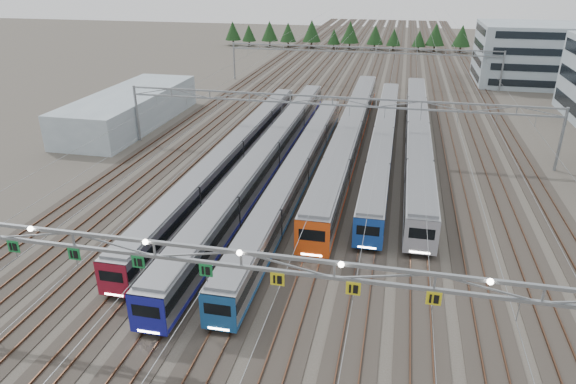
% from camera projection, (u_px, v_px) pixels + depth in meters
% --- Properties ---
extents(ground, '(400.00, 400.00, 0.00)m').
position_uv_depth(ground, '(245.00, 355.00, 33.53)').
color(ground, '#47423A').
rests_on(ground, ground).
extents(track_bed, '(54.00, 260.00, 5.42)m').
position_uv_depth(track_bed, '(366.00, 65.00, 122.23)').
color(track_bed, '#2D2823').
rests_on(track_bed, ground).
extents(train_a, '(2.61, 58.63, 3.39)m').
position_uv_depth(train_a, '(234.00, 152.00, 64.08)').
color(train_a, black).
rests_on(train_a, ground).
extents(train_b, '(2.73, 65.54, 3.55)m').
position_uv_depth(train_b, '(269.00, 154.00, 63.21)').
color(train_b, black).
rests_on(train_b, ground).
extents(train_c, '(2.60, 54.24, 3.38)m').
position_uv_depth(train_c, '(297.00, 170.00, 58.51)').
color(train_c, black).
rests_on(train_c, ground).
extents(train_d, '(3.07, 61.65, 4.00)m').
position_uv_depth(train_d, '(350.00, 133.00, 70.46)').
color(train_d, black).
rests_on(train_d, ground).
extents(train_e, '(2.70, 55.76, 3.51)m').
position_uv_depth(train_e, '(383.00, 138.00, 69.19)').
color(train_e, black).
rests_on(train_e, ground).
extents(train_f, '(2.95, 59.96, 3.85)m').
position_uv_depth(train_f, '(417.00, 134.00, 70.15)').
color(train_f, black).
rests_on(train_f, ground).
extents(gantry_near, '(56.36, 0.61, 8.08)m').
position_uv_depth(gantry_near, '(240.00, 263.00, 30.56)').
color(gantry_near, gray).
rests_on(gantry_near, ground).
extents(gantry_mid, '(56.36, 0.36, 8.00)m').
position_uv_depth(gantry_mid, '(332.00, 108.00, 66.67)').
color(gantry_mid, gray).
rests_on(gantry_mid, ground).
extents(gantry_far, '(56.36, 0.36, 8.00)m').
position_uv_depth(gantry_far, '(362.00, 54.00, 106.85)').
color(gantry_far, gray).
rests_on(gantry_far, ground).
extents(depot_bldg_north, '(22.00, 18.00, 12.32)m').
position_uv_depth(depot_bldg_north, '(532.00, 54.00, 108.42)').
color(depot_bldg_north, '#92A4AE').
rests_on(depot_bldg_north, ground).
extents(west_shed, '(10.00, 30.00, 5.03)m').
position_uv_depth(west_shed, '(130.00, 109.00, 81.44)').
color(west_shed, '#92A4AE').
rests_on(west_shed, ground).
extents(treeline, '(81.20, 5.60, 7.02)m').
position_uv_depth(treeline, '(352.00, 35.00, 154.19)').
color(treeline, '#332114').
rests_on(treeline, ground).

